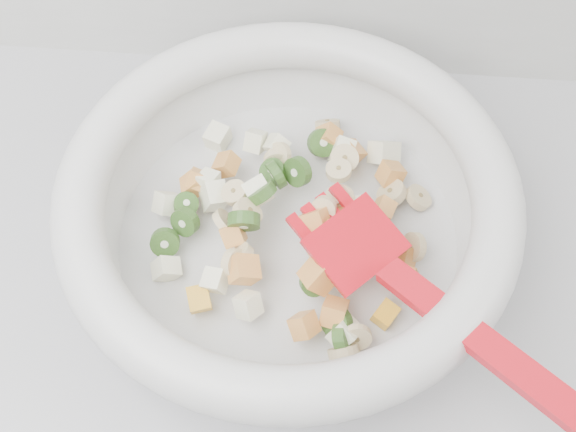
{
  "coord_description": "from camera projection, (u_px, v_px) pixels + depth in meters",
  "views": [
    {
      "loc": [
        0.01,
        1.16,
        1.48
      ],
      "look_at": [
        -0.02,
        1.5,
        0.95
      ],
      "focal_mm": 45.0,
      "sensor_mm": 36.0,
      "label": 1
    }
  ],
  "objects": [
    {
      "name": "mixing_bowl",
      "position": [
        289.0,
        209.0,
        0.62
      ],
      "size": [
        0.45,
        0.43,
        0.13
      ],
      "color": "silver",
      "rests_on": "counter"
    }
  ]
}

